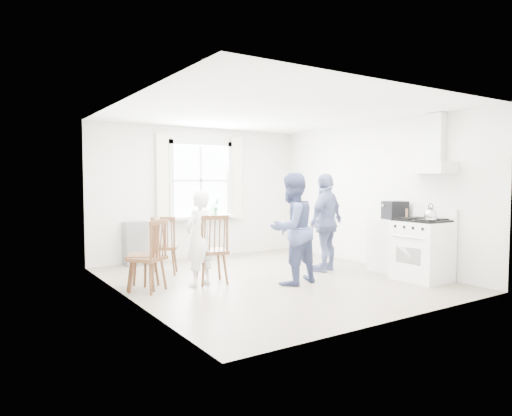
{
  "coord_description": "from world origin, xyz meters",
  "views": [
    {
      "loc": [
        -4.07,
        -5.81,
        1.55
      ],
      "look_at": [
        -0.15,
        0.2,
        1.11
      ],
      "focal_mm": 32.0,
      "sensor_mm": 36.0,
      "label": 1
    }
  ],
  "objects_px": {
    "windsor_chair_b": "(213,242)",
    "person_left": "(199,239)",
    "stereo_stack": "(395,210)",
    "low_cabinet": "(389,246)",
    "person_right": "(326,222)",
    "gas_stove": "(422,249)",
    "person_mid": "(292,229)",
    "windsor_chair_a": "(154,248)",
    "windsor_chair_c": "(151,245)"
  },
  "relations": [
    {
      "from": "gas_stove",
      "to": "windsor_chair_b",
      "type": "height_order",
      "value": "gas_stove"
    },
    {
      "from": "windsor_chair_b",
      "to": "person_mid",
      "type": "height_order",
      "value": "person_mid"
    },
    {
      "from": "stereo_stack",
      "to": "windsor_chair_c",
      "type": "distance_m",
      "value": 4.01
    },
    {
      "from": "gas_stove",
      "to": "windsor_chair_a",
      "type": "bearing_deg",
      "value": 157.48
    },
    {
      "from": "low_cabinet",
      "to": "person_right",
      "type": "bearing_deg",
      "value": 140.81
    },
    {
      "from": "gas_stove",
      "to": "low_cabinet",
      "type": "relative_size",
      "value": 1.24
    },
    {
      "from": "windsor_chair_a",
      "to": "low_cabinet",
      "type": "bearing_deg",
      "value": -12.61
    },
    {
      "from": "low_cabinet",
      "to": "windsor_chair_b",
      "type": "bearing_deg",
      "value": 164.61
    },
    {
      "from": "person_left",
      "to": "person_mid",
      "type": "bearing_deg",
      "value": 131.34
    },
    {
      "from": "stereo_stack",
      "to": "person_right",
      "type": "relative_size",
      "value": 0.24
    },
    {
      "from": "person_right",
      "to": "windsor_chair_b",
      "type": "bearing_deg",
      "value": -24.14
    },
    {
      "from": "stereo_stack",
      "to": "windsor_chair_c",
      "type": "xyz_separation_m",
      "value": [
        -3.83,
        1.13,
        -0.42
      ]
    },
    {
      "from": "gas_stove",
      "to": "windsor_chair_a",
      "type": "xyz_separation_m",
      "value": [
        -3.75,
        1.55,
        0.13
      ]
    },
    {
      "from": "windsor_chair_b",
      "to": "stereo_stack",
      "type": "bearing_deg",
      "value": -16.3
    },
    {
      "from": "person_mid",
      "to": "person_right",
      "type": "relative_size",
      "value": 0.99
    },
    {
      "from": "gas_stove",
      "to": "windsor_chair_c",
      "type": "relative_size",
      "value": 1.08
    },
    {
      "from": "low_cabinet",
      "to": "person_right",
      "type": "relative_size",
      "value": 0.54
    },
    {
      "from": "stereo_stack",
      "to": "person_mid",
      "type": "distance_m",
      "value": 1.99
    },
    {
      "from": "windsor_chair_a",
      "to": "gas_stove",
      "type": "bearing_deg",
      "value": -22.52
    },
    {
      "from": "person_mid",
      "to": "person_right",
      "type": "xyz_separation_m",
      "value": [
        1.09,
        0.47,
        0.0
      ]
    },
    {
      "from": "person_right",
      "to": "windsor_chair_a",
      "type": "bearing_deg",
      "value": -24.01
    },
    {
      "from": "windsor_chair_c",
      "to": "person_right",
      "type": "xyz_separation_m",
      "value": [
        2.96,
        -0.4,
        0.21
      ]
    },
    {
      "from": "low_cabinet",
      "to": "windsor_chair_b",
      "type": "height_order",
      "value": "windsor_chair_b"
    },
    {
      "from": "low_cabinet",
      "to": "stereo_stack",
      "type": "xyz_separation_m",
      "value": [
        0.04,
        -0.06,
        0.6
      ]
    },
    {
      "from": "windsor_chair_a",
      "to": "stereo_stack",
      "type": "bearing_deg",
      "value": -13.36
    },
    {
      "from": "gas_stove",
      "to": "windsor_chair_b",
      "type": "relative_size",
      "value": 1.07
    },
    {
      "from": "gas_stove",
      "to": "low_cabinet",
      "type": "bearing_deg",
      "value": 84.32
    },
    {
      "from": "stereo_stack",
      "to": "windsor_chair_b",
      "type": "height_order",
      "value": "stereo_stack"
    },
    {
      "from": "windsor_chair_a",
      "to": "windsor_chair_b",
      "type": "relative_size",
      "value": 0.96
    },
    {
      "from": "low_cabinet",
      "to": "windsor_chair_c",
      "type": "relative_size",
      "value": 0.87
    },
    {
      "from": "windsor_chair_b",
      "to": "person_right",
      "type": "relative_size",
      "value": 0.63
    },
    {
      "from": "low_cabinet",
      "to": "windsor_chair_c",
      "type": "bearing_deg",
      "value": 164.26
    },
    {
      "from": "low_cabinet",
      "to": "person_right",
      "type": "height_order",
      "value": "person_right"
    },
    {
      "from": "windsor_chair_c",
      "to": "gas_stove",
      "type": "bearing_deg",
      "value": -25.43
    },
    {
      "from": "stereo_stack",
      "to": "windsor_chair_b",
      "type": "bearing_deg",
      "value": 163.7
    },
    {
      "from": "stereo_stack",
      "to": "windsor_chair_c",
      "type": "height_order",
      "value": "stereo_stack"
    },
    {
      "from": "windsor_chair_b",
      "to": "person_right",
      "type": "distance_m",
      "value": 2.11
    },
    {
      "from": "person_left",
      "to": "windsor_chair_b",
      "type": "bearing_deg",
      "value": 146.95
    },
    {
      "from": "person_mid",
      "to": "windsor_chair_c",
      "type": "bearing_deg",
      "value": -34.28
    },
    {
      "from": "windsor_chair_b",
      "to": "person_left",
      "type": "distance_m",
      "value": 0.22
    },
    {
      "from": "low_cabinet",
      "to": "person_left",
      "type": "distance_m",
      "value": 3.25
    },
    {
      "from": "windsor_chair_a",
      "to": "windsor_chair_c",
      "type": "bearing_deg",
      "value": 81.62
    },
    {
      "from": "low_cabinet",
      "to": "windsor_chair_b",
      "type": "distance_m",
      "value": 3.03
    },
    {
      "from": "person_right",
      "to": "gas_stove",
      "type": "bearing_deg",
      "value": 98.26
    },
    {
      "from": "person_right",
      "to": "windsor_chair_c",
      "type": "bearing_deg",
      "value": -28.13
    },
    {
      "from": "windsor_chair_b",
      "to": "person_left",
      "type": "height_order",
      "value": "person_left"
    },
    {
      "from": "windsor_chair_b",
      "to": "person_mid",
      "type": "relative_size",
      "value": 0.63
    },
    {
      "from": "gas_stove",
      "to": "person_left",
      "type": "relative_size",
      "value": 0.8
    },
    {
      "from": "gas_stove",
      "to": "person_left",
      "type": "height_order",
      "value": "person_left"
    },
    {
      "from": "gas_stove",
      "to": "windsor_chair_c",
      "type": "height_order",
      "value": "gas_stove"
    }
  ]
}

